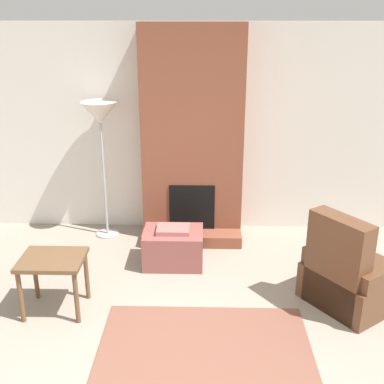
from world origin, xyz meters
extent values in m
cube|color=silver|center=(0.00, 3.14, 1.30)|extent=(7.11, 0.06, 2.60)
cube|color=brown|center=(0.00, 2.91, 1.30)|extent=(1.22, 0.40, 2.60)
cube|color=brown|center=(0.00, 2.57, 0.07)|extent=(1.22, 0.28, 0.14)
cube|color=black|center=(0.00, 2.70, 0.43)|extent=(0.56, 0.02, 0.58)
cube|color=#8C4C47|center=(-0.19, 2.07, 0.20)|extent=(0.66, 0.50, 0.40)
cube|color=#A56660|center=(-0.19, 2.07, 0.43)|extent=(0.37, 0.27, 0.05)
cube|color=brown|center=(1.64, 1.37, 0.19)|extent=(1.12, 1.11, 0.37)
cube|color=brown|center=(1.39, 1.19, 0.49)|extent=(0.52, 0.62, 0.97)
cube|color=brown|center=(1.83, 1.12, 0.27)|extent=(0.69, 0.56, 0.53)
cube|color=brown|center=(1.46, 1.62, 0.27)|extent=(0.69, 0.56, 0.53)
cube|color=brown|center=(-1.26, 1.13, 0.54)|extent=(0.59, 0.48, 0.04)
cylinder|color=brown|center=(-1.52, 0.93, 0.26)|extent=(0.04, 0.04, 0.52)
cylinder|color=brown|center=(-1.01, 0.93, 0.26)|extent=(0.04, 0.04, 0.52)
cylinder|color=brown|center=(-1.52, 1.33, 0.26)|extent=(0.04, 0.04, 0.52)
cylinder|color=brown|center=(-1.01, 1.33, 0.26)|extent=(0.04, 0.04, 0.52)
cylinder|color=#ADADB2|center=(-1.09, 2.81, 0.01)|extent=(0.29, 0.29, 0.02)
cylinder|color=#ADADB2|center=(-1.09, 2.81, 0.74)|extent=(0.03, 0.03, 1.44)
cone|color=silver|center=(-1.09, 2.81, 1.58)|extent=(0.43, 0.43, 0.26)
cube|color=brown|center=(0.17, 0.54, 0.01)|extent=(1.82, 1.29, 0.01)
camera|label=1|loc=(0.14, -2.79, 2.71)|focal=45.00mm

